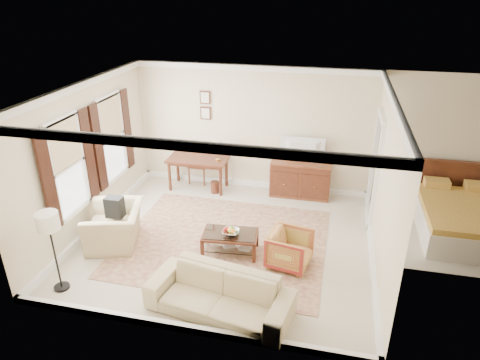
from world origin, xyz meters
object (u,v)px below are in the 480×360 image
at_px(writing_desk, 198,163).
at_px(club_armchair, 114,220).
at_px(coffee_table, 230,238).
at_px(sideboard, 300,179).
at_px(striped_armchair, 290,248).
at_px(sofa, 219,289).
at_px(tv, 303,143).

height_order(writing_desk, club_armchair, club_armchair).
height_order(coffee_table, club_armchair, club_armchair).
height_order(writing_desk, coffee_table, writing_desk).
distance_m(sideboard, striped_armchair, 2.76).
bearing_deg(sideboard, sofa, -100.63).
bearing_deg(writing_desk, tv, 3.34).
height_order(sideboard, tv, tv).
bearing_deg(sofa, sideboard, 89.44).
bearing_deg(writing_desk, club_armchair, -106.73).
xyz_separation_m(striped_armchair, sofa, (-0.88, -1.40, 0.07)).
distance_m(coffee_table, sofa, 1.56).
bearing_deg(sideboard, club_armchair, -138.91).
relative_size(tv, coffee_table, 0.90).
relative_size(coffee_table, striped_armchair, 1.45).
bearing_deg(sideboard, tv, -90.00).
relative_size(writing_desk, club_armchair, 1.25).
bearing_deg(club_armchair, striped_armchair, 74.24).
distance_m(coffee_table, striped_armchair, 1.11).
distance_m(tv, sofa, 4.31).
bearing_deg(club_armchair, sofa, 44.08).
relative_size(tv, club_armchair, 0.83).
relative_size(sideboard, club_armchair, 1.20).
xyz_separation_m(sideboard, tv, (0.00, -0.02, 0.88)).
bearing_deg(coffee_table, sideboard, 69.00).
bearing_deg(sideboard, writing_desk, -176.19).
height_order(striped_armchair, club_armchair, club_armchair).
bearing_deg(coffee_table, sofa, -81.73).
bearing_deg(sofa, coffee_table, 108.34).
height_order(striped_armchair, sofa, sofa).
bearing_deg(coffee_table, club_armchair, -175.64).
bearing_deg(writing_desk, sofa, -67.90).
distance_m(sideboard, tv, 0.88).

